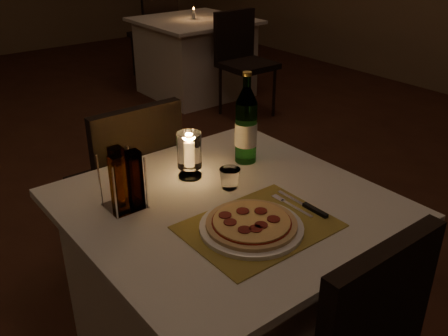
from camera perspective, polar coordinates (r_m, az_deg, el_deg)
floor at (r=2.64m, az=-12.67°, el=-11.67°), size 8.00×10.00×0.02m
main_table at (r=1.90m, az=0.38°, el=-13.46°), size 1.00×1.00×0.74m
chair_far at (r=2.31m, az=-10.66°, el=-0.84°), size 0.42×0.42×0.90m
placemat at (r=1.56m, az=3.98°, el=-6.69°), size 0.45×0.34×0.00m
plate at (r=1.54m, az=3.15°, el=-6.79°), size 0.32×0.32×0.01m
pizza at (r=1.53m, az=3.15°, el=-6.28°), size 0.28×0.28×0.02m
fork at (r=1.67m, az=7.45°, el=-4.13°), size 0.02×0.18×0.00m
knife at (r=1.66m, az=9.80°, el=-4.48°), size 0.02×0.22×0.01m
tumbler at (r=1.75m, az=0.68°, el=-1.21°), size 0.07×0.07×0.07m
water_bottle at (r=1.91m, az=2.54°, el=4.74°), size 0.09×0.09×0.36m
hurricane_candle at (r=1.81m, az=-3.99°, el=1.87°), size 0.09×0.09×0.17m
cruet_caddy at (r=1.63m, az=-11.36°, el=-1.59°), size 0.12×0.12×0.21m
neighbor_table_right at (r=5.07m, az=-3.33°, el=12.55°), size 1.00×1.00×0.74m
neighbor_chair_ra at (r=4.47m, az=2.00°, el=13.00°), size 0.42×0.42×0.90m
neighbor_chair_rb at (r=5.62m, az=-7.72°, el=15.58°), size 0.42×0.42×0.90m
neighbor_candle_right at (r=4.98m, az=-3.46°, el=17.18°), size 0.03×0.03×0.11m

